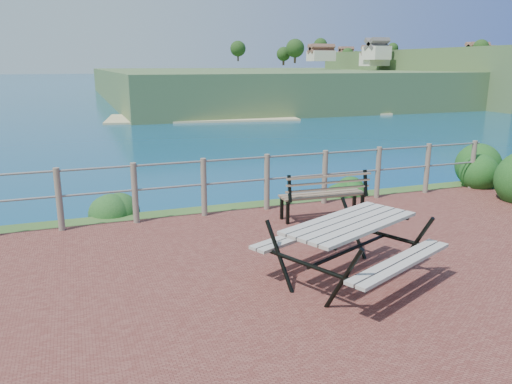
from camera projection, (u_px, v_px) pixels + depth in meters
ground at (369, 285)px, 5.93m from camera, size 10.00×7.00×0.12m
ocean at (78, 71)px, 187.88m from camera, size 1200.00×1200.00×0.00m
safety_railing at (267, 179)px, 8.84m from camera, size 9.40×0.10×1.00m
distant_bay at (446, 72)px, 248.07m from camera, size 290.00×232.36×24.00m
picnic_table at (349, 244)px, 5.92m from camera, size 1.90×1.41×0.74m
park_bench at (323, 188)px, 8.33m from camera, size 1.48×0.43×0.83m
shrub_right_edge at (482, 184)px, 10.93m from camera, size 1.01×1.01×1.44m
shrub_lip_west at (117, 214)px, 8.76m from camera, size 0.78×0.78×0.52m
shrub_lip_east at (346, 192)px, 10.23m from camera, size 0.84×0.84×0.60m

